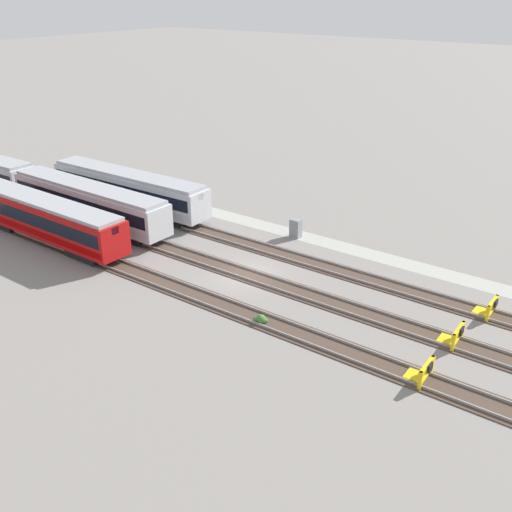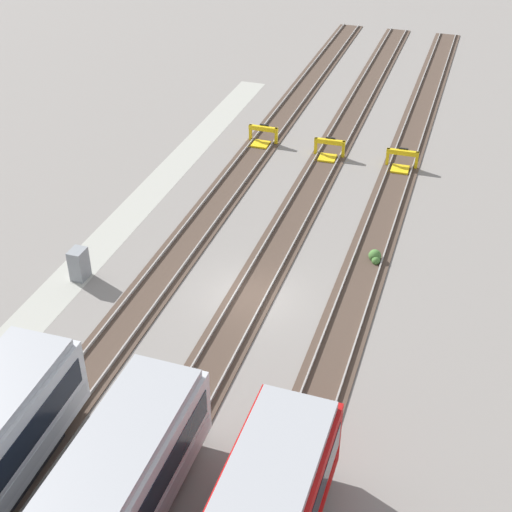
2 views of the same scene
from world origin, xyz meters
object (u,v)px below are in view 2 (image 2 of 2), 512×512
(bumper_stop_nearest_track, at_px, (262,137))
(bumper_stop_middle_track, at_px, (401,161))
(bumper_stop_near_inner_track, at_px, (329,150))
(electrical_cabinet, at_px, (79,264))
(weed_clump, at_px, (375,257))

(bumper_stop_nearest_track, relative_size, bumper_stop_middle_track, 1.00)
(bumper_stop_near_inner_track, height_order, electrical_cabinet, electrical_cabinet)
(bumper_stop_nearest_track, xyz_separation_m, bumper_stop_near_inner_track, (0.62, 4.68, 0.00))
(weed_clump, bearing_deg, bumper_stop_middle_track, -178.31)
(bumper_stop_near_inner_track, height_order, weed_clump, bumper_stop_near_inner_track)
(bumper_stop_near_inner_track, bearing_deg, bumper_stop_nearest_track, -97.56)
(bumper_stop_near_inner_track, relative_size, electrical_cabinet, 1.25)
(bumper_stop_near_inner_track, bearing_deg, electrical_cabinet, -26.60)
(bumper_stop_near_inner_track, bearing_deg, weed_clump, 24.80)
(bumper_stop_nearest_track, xyz_separation_m, weed_clump, (11.40, 9.66, -0.27))
(bumper_stop_nearest_track, xyz_separation_m, electrical_cabinet, (17.38, -3.71, 0.29))
(weed_clump, bearing_deg, electrical_cabinet, -65.93)
(bumper_stop_middle_track, distance_m, weed_clump, 10.67)
(weed_clump, bearing_deg, bumper_stop_nearest_track, -139.73)
(bumper_stop_middle_track, relative_size, electrical_cabinet, 1.25)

